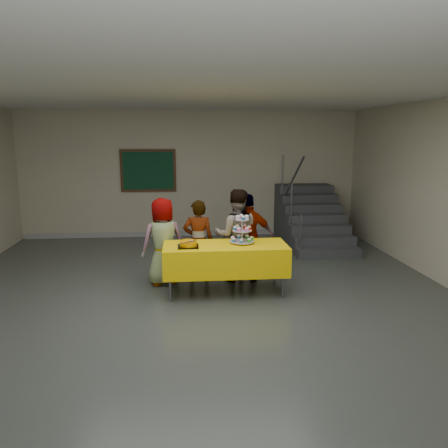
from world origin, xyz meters
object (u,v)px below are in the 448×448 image
(cupcake_stand, at_px, (242,232))
(schoolchild_a, at_px, (163,241))
(schoolchild_c, at_px, (236,235))
(staircase, at_px, (309,221))
(schoolchild_b, at_px, (198,241))
(bake_table, at_px, (225,258))
(schoolchild_d, at_px, (248,237))
(bear_cake, at_px, (188,243))
(noticeboard, at_px, (148,171))

(cupcake_stand, relative_size, schoolchild_a, 0.31)
(schoolchild_c, distance_m, staircase, 3.32)
(schoolchild_b, height_order, schoolchild_c, schoolchild_c)
(bake_table, distance_m, schoolchild_d, 0.86)
(bear_cake, relative_size, noticeboard, 0.28)
(bake_table, relative_size, bear_cake, 5.25)
(staircase, bearing_deg, schoolchild_c, -127.64)
(schoolchild_d, bearing_deg, schoolchild_b, 12.43)
(schoolchild_b, distance_m, noticeboard, 3.71)
(cupcake_stand, relative_size, schoolchild_d, 0.31)
(schoolchild_a, xyz_separation_m, schoolchild_d, (1.43, 0.16, 0.01))
(schoolchild_d, height_order, staircase, staircase)
(cupcake_stand, height_order, schoolchild_a, schoolchild_a)
(bake_table, xyz_separation_m, noticeboard, (-1.43, 4.05, 1.04))
(schoolchild_a, height_order, noticeboard, noticeboard)
(schoolchild_b, height_order, noticeboard, noticeboard)
(schoolchild_c, bearing_deg, schoolchild_d, -149.42)
(schoolchild_c, bearing_deg, bear_cake, 45.27)
(schoolchild_b, distance_m, schoolchild_c, 0.64)
(cupcake_stand, xyz_separation_m, schoolchild_c, (-0.02, 0.53, -0.17))
(schoolchild_c, bearing_deg, bake_table, 72.50)
(schoolchild_a, relative_size, schoolchild_b, 1.04)
(bake_table, xyz_separation_m, schoolchild_c, (0.24, 0.60, 0.22))
(cupcake_stand, height_order, schoolchild_b, schoolchild_b)
(schoolchild_d, bearing_deg, schoolchild_c, 32.16)
(bake_table, height_order, noticeboard, noticeboard)
(schoolchild_d, bearing_deg, bake_table, 62.98)
(bake_table, xyz_separation_m, staircase, (2.26, 3.22, -0.07))
(schoolchild_c, distance_m, schoolchild_d, 0.25)
(bake_table, height_order, cupcake_stand, cupcake_stand)
(bake_table, height_order, bear_cake, bear_cake)
(schoolchild_d, bearing_deg, cupcake_stand, 79.11)
(schoolchild_a, distance_m, noticeboard, 3.65)
(schoolchild_b, height_order, schoolchild_d, schoolchild_d)
(schoolchild_a, bearing_deg, bake_table, 131.32)
(cupcake_stand, distance_m, staircase, 3.75)
(schoolchild_b, xyz_separation_m, schoolchild_d, (0.85, 0.09, 0.04))
(cupcake_stand, xyz_separation_m, bear_cake, (-0.83, -0.16, -0.12))
(schoolchild_a, bearing_deg, schoolchild_b, 167.84)
(schoolchild_b, bearing_deg, cupcake_stand, 144.08)
(schoolchild_b, bearing_deg, noticeboard, -69.41)
(bear_cake, relative_size, schoolchild_c, 0.23)
(cupcake_stand, height_order, bear_cake, cupcake_stand)
(schoolchild_b, height_order, staircase, staircase)
(schoolchild_d, distance_m, noticeboard, 3.95)
(bear_cake, bearing_deg, noticeboard, 101.88)
(schoolchild_d, relative_size, staircase, 0.60)
(noticeboard, bearing_deg, schoolchild_a, -82.37)
(cupcake_stand, distance_m, schoolchild_d, 0.70)
(schoolchild_a, xyz_separation_m, schoolchild_c, (1.21, 0.06, 0.06))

